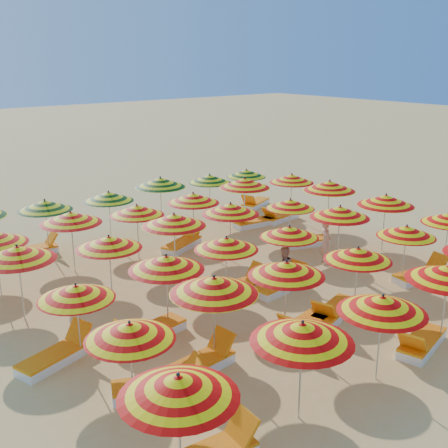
{
  "coord_description": "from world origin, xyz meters",
  "views": [
    {
      "loc": [
        -9.95,
        -11.84,
        6.4
      ],
      "look_at": [
        0.0,
        0.5,
        1.6
      ],
      "focal_mm": 45.0,
      "sensor_mm": 36.0,
      "label": 1
    }
  ],
  "objects_px": {
    "umbrella_2": "(382,304)",
    "umbrella_22": "(290,204)",
    "umbrella_26": "(137,210)",
    "lounger_14": "(183,244)",
    "umbrella_14": "(226,244)",
    "lounger_5": "(199,364)",
    "lounger_8": "(421,275)",
    "lounger_12": "(281,285)",
    "umbrella_31": "(45,205)",
    "umbrella_8": "(287,269)",
    "umbrella_18": "(17,253)",
    "lounger_1": "(421,343)",
    "umbrella_6": "(130,331)",
    "lounger_10": "(150,332)",
    "umbrella_20": "(174,220)",
    "lounger_13": "(304,242)",
    "umbrella_32": "(109,196)",
    "umbrella_0": "(178,387)",
    "umbrella_29": "(292,179)",
    "umbrella_28": "(245,183)",
    "umbrella_19": "(109,242)",
    "umbrella_15": "(289,232)",
    "lounger_19": "(255,203)",
    "umbrella_17": "(386,200)",
    "lounger_16": "(280,217)",
    "umbrella_16": "(340,212)",
    "umbrella_33": "(160,182)",
    "umbrella_10": "(406,231)",
    "lounger_9": "(57,356)",
    "umbrella_23": "(329,186)",
    "umbrella_27": "(193,198)",
    "lounger_18": "(32,250)",
    "lounger_7": "(334,311)",
    "umbrella_21": "(231,209)",
    "beachgoer_b": "(284,269)",
    "beachgoer_a": "(326,242)",
    "umbrella_25": "(71,218)",
    "lounger_4": "(158,386)",
    "lounger_6": "(305,325)",
    "umbrella_35": "(246,173)",
    "umbrella_34": "(210,179)",
    "umbrella_12": "(76,292)",
    "lounger_11": "(239,287)"
  },
  "relations": [
    {
      "from": "umbrella_29",
      "to": "lounger_13",
      "type": "distance_m",
      "value": 3.75
    },
    {
      "from": "lounger_5",
      "to": "lounger_14",
      "type": "height_order",
      "value": "same"
    },
    {
      "from": "umbrella_17",
      "to": "lounger_16",
      "type": "relative_size",
      "value": 1.23
    },
    {
      "from": "umbrella_15",
      "to": "lounger_19",
      "type": "xyz_separation_m",
      "value": [
        5.02,
        7.0,
        -1.43
      ]
    },
    {
      "from": "umbrella_20",
      "to": "lounger_13",
      "type": "bearing_deg",
      "value": -5.1
    },
    {
      "from": "umbrella_15",
      "to": "lounger_14",
      "type": "bearing_deg",
      "value": 97.42
    },
    {
      "from": "beachgoer_a",
      "to": "umbrella_25",
      "type": "bearing_deg",
      "value": 85.15
    },
    {
      "from": "umbrella_29",
      "to": "lounger_18",
      "type": "distance_m",
      "value": 10.19
    },
    {
      "from": "umbrella_2",
      "to": "umbrella_12",
      "type": "bearing_deg",
      "value": 133.37
    },
    {
      "from": "umbrella_0",
      "to": "umbrella_29",
      "type": "height_order",
      "value": "umbrella_0"
    },
    {
      "from": "lounger_18",
      "to": "umbrella_31",
      "type": "bearing_deg",
      "value": -13.5
    },
    {
      "from": "umbrella_10",
      "to": "lounger_9",
      "type": "xyz_separation_m",
      "value": [
        -9.67,
        2.06,
        -1.41
      ]
    },
    {
      "from": "umbrella_14",
      "to": "lounger_5",
      "type": "xyz_separation_m",
      "value": [
        -2.71,
        -2.44,
        -1.45
      ]
    },
    {
      "from": "lounger_13",
      "to": "lounger_18",
      "type": "xyz_separation_m",
      "value": [
        -7.71,
        5.05,
        0.0
      ]
    },
    {
      "from": "lounger_8",
      "to": "umbrella_21",
      "type": "bearing_deg",
      "value": 133.84
    },
    {
      "from": "umbrella_17",
      "to": "beachgoer_a",
      "type": "distance_m",
      "value": 2.69
    },
    {
      "from": "umbrella_35",
      "to": "lounger_12",
      "type": "height_order",
      "value": "umbrella_35"
    },
    {
      "from": "lounger_8",
      "to": "umbrella_20",
      "type": "bearing_deg",
      "value": 148.84
    },
    {
      "from": "umbrella_26",
      "to": "lounger_14",
      "type": "distance_m",
      "value": 2.25
    },
    {
      "from": "umbrella_31",
      "to": "lounger_16",
      "type": "xyz_separation_m",
      "value": [
        8.71,
        -2.13,
        -1.51
      ]
    },
    {
      "from": "umbrella_19",
      "to": "lounger_8",
      "type": "height_order",
      "value": "umbrella_19"
    },
    {
      "from": "lounger_9",
      "to": "umbrella_23",
      "type": "bearing_deg",
      "value": -5.18
    },
    {
      "from": "umbrella_23",
      "to": "lounger_7",
      "type": "distance_m",
      "value": 7.29
    },
    {
      "from": "umbrella_6",
      "to": "umbrella_32",
      "type": "bearing_deg",
      "value": 64.4
    },
    {
      "from": "umbrella_31",
      "to": "umbrella_8",
      "type": "bearing_deg",
      "value": -76.91
    },
    {
      "from": "umbrella_27",
      "to": "umbrella_10",
      "type": "bearing_deg",
      "value": -67.32
    },
    {
      "from": "umbrella_34",
      "to": "umbrella_26",
      "type": "bearing_deg",
      "value": -153.24
    },
    {
      "from": "umbrella_18",
      "to": "lounger_1",
      "type": "xyz_separation_m",
      "value": [
        6.43,
        -7.18,
        -1.59
      ]
    },
    {
      "from": "umbrella_17",
      "to": "lounger_11",
      "type": "relative_size",
      "value": 1.27
    },
    {
      "from": "umbrella_6",
      "to": "lounger_10",
      "type": "height_order",
      "value": "umbrella_6"
    },
    {
      "from": "lounger_4",
      "to": "lounger_19",
      "type": "distance_m",
      "value": 14.38
    },
    {
      "from": "umbrella_6",
      "to": "umbrella_28",
      "type": "relative_size",
      "value": 0.98
    },
    {
      "from": "umbrella_17",
      "to": "lounger_10",
      "type": "relative_size",
      "value": 1.23
    },
    {
      "from": "umbrella_14",
      "to": "lounger_6",
      "type": "relative_size",
      "value": 1.2
    },
    {
      "from": "umbrella_20",
      "to": "beachgoer_b",
      "type": "xyz_separation_m",
      "value": [
        1.77,
        -2.78,
        -1.12
      ]
    },
    {
      "from": "umbrella_0",
      "to": "umbrella_2",
      "type": "height_order",
      "value": "umbrella_0"
    },
    {
      "from": "lounger_8",
      "to": "lounger_12",
      "type": "height_order",
      "value": "same"
    },
    {
      "from": "umbrella_16",
      "to": "lounger_7",
      "type": "relative_size",
      "value": 1.18
    },
    {
      "from": "umbrella_2",
      "to": "umbrella_22",
      "type": "bearing_deg",
      "value": 57.24
    },
    {
      "from": "lounger_7",
      "to": "lounger_9",
      "type": "bearing_deg",
      "value": -36.2
    },
    {
      "from": "umbrella_23",
      "to": "umbrella_20",
      "type": "bearing_deg",
      "value": -179.75
    },
    {
      "from": "lounger_1",
      "to": "lounger_16",
      "type": "distance_m",
      "value": 10.48
    },
    {
      "from": "umbrella_18",
      "to": "umbrella_31",
      "type": "distance_m",
      "value": 4.94
    },
    {
      "from": "lounger_7",
      "to": "lounger_19",
      "type": "bearing_deg",
      "value": -137.6
    },
    {
      "from": "umbrella_17",
      "to": "lounger_13",
      "type": "bearing_deg",
      "value": 130.35
    },
    {
      "from": "umbrella_27",
      "to": "lounger_10",
      "type": "bearing_deg",
      "value": -134.57
    },
    {
      "from": "umbrella_16",
      "to": "umbrella_33",
      "type": "bearing_deg",
      "value": 107.68
    },
    {
      "from": "umbrella_10",
      "to": "umbrella_26",
      "type": "relative_size",
      "value": 0.96
    },
    {
      "from": "umbrella_10",
      "to": "umbrella_33",
      "type": "xyz_separation_m",
      "value": [
        -2.51,
        9.0,
        0.22
      ]
    },
    {
      "from": "umbrella_28",
      "to": "umbrella_22",
      "type": "bearing_deg",
      "value": -94.45
    }
  ]
}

